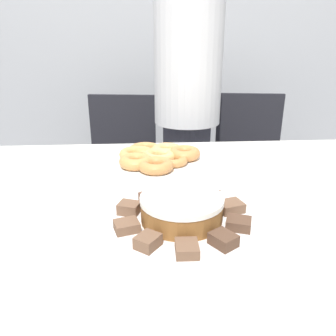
% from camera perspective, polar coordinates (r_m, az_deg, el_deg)
% --- Properties ---
extents(wall_back, '(8.00, 0.05, 2.60)m').
position_cam_1_polar(wall_back, '(2.45, -1.54, 24.06)').
color(wall_back, '#A8AAAD').
rests_on(wall_back, ground_plane).
extents(table, '(1.82, 1.03, 0.76)m').
position_cam_1_polar(table, '(0.95, 3.06, -8.63)').
color(table, silver).
rests_on(table, ground_plane).
extents(person_standing, '(0.34, 0.34, 1.58)m').
position_cam_1_polar(person_standing, '(1.73, 3.36, 9.88)').
color(person_standing, '#383842').
rests_on(person_standing, ground_plane).
extents(office_chair_left, '(0.50, 0.50, 0.88)m').
position_cam_1_polar(office_chair_left, '(1.96, -8.36, -1.68)').
color(office_chair_left, black).
rests_on(office_chair_left, ground_plane).
extents(office_chair_right, '(0.50, 0.50, 0.88)m').
position_cam_1_polar(office_chair_right, '(2.05, 13.74, -1.09)').
color(office_chair_right, black).
rests_on(office_chair_right, ground_plane).
extents(plate_cake, '(0.34, 0.34, 0.01)m').
position_cam_1_polar(plate_cake, '(0.77, 2.36, -9.37)').
color(plate_cake, white).
rests_on(plate_cake, table).
extents(plate_donuts, '(0.38, 0.38, 0.01)m').
position_cam_1_polar(plate_donuts, '(1.15, -1.55, 1.10)').
color(plate_donuts, white).
rests_on(plate_donuts, table).
extents(frosted_cake, '(0.19, 0.19, 0.06)m').
position_cam_1_polar(frosted_cake, '(0.75, 2.40, -7.05)').
color(frosted_cake, brown).
rests_on(frosted_cake, plate_cake).
extents(lamington_0, '(0.06, 0.07, 0.03)m').
position_cam_1_polar(lamington_0, '(0.68, 9.62, -12.20)').
color(lamington_0, '#513828').
rests_on(lamington_0, plate_cake).
extents(lamington_1, '(0.07, 0.06, 0.02)m').
position_cam_1_polar(lamington_1, '(0.75, 12.19, -9.42)').
color(lamington_1, '#513828').
rests_on(lamington_1, plate_cake).
extents(lamington_2, '(0.07, 0.06, 0.02)m').
position_cam_1_polar(lamington_2, '(0.81, 10.85, -6.61)').
color(lamington_2, brown).
rests_on(lamington_2, plate_cake).
extents(lamington_3, '(0.07, 0.07, 0.02)m').
position_cam_1_polar(lamington_3, '(0.86, 6.86, -4.81)').
color(lamington_3, brown).
rests_on(lamington_3, plate_cake).
extents(lamington_4, '(0.04, 0.05, 0.03)m').
position_cam_1_polar(lamington_4, '(0.88, 1.70, -4.14)').
color(lamington_4, brown).
rests_on(lamington_4, plate_cake).
extents(lamington_5, '(0.06, 0.06, 0.02)m').
position_cam_1_polar(lamington_5, '(0.85, -3.31, -5.07)').
color(lamington_5, brown).
rests_on(lamington_5, plate_cake).
extents(lamington_6, '(0.06, 0.06, 0.03)m').
position_cam_1_polar(lamington_6, '(0.80, -6.77, -6.93)').
color(lamington_6, brown).
rests_on(lamington_6, plate_cake).
extents(lamington_7, '(0.06, 0.06, 0.02)m').
position_cam_1_polar(lamington_7, '(0.73, -7.21, -9.99)').
color(lamington_7, brown).
rests_on(lamington_7, plate_cake).
extents(lamington_8, '(0.06, 0.06, 0.03)m').
position_cam_1_polar(lamington_8, '(0.67, -3.54, -12.63)').
color(lamington_8, brown).
rests_on(lamington_8, plate_cake).
extents(lamington_9, '(0.05, 0.05, 0.02)m').
position_cam_1_polar(lamington_9, '(0.65, 3.32, -13.83)').
color(lamington_9, brown).
rests_on(lamington_9, plate_cake).
extents(donut_0, '(0.12, 0.12, 0.03)m').
position_cam_1_polar(donut_0, '(1.14, -1.56, 2.12)').
color(donut_0, '#E5AD66').
rests_on(donut_0, plate_donuts).
extents(donut_1, '(0.11, 0.11, 0.04)m').
position_cam_1_polar(donut_1, '(1.09, -5.60, 1.15)').
color(donut_1, '#D18E4C').
rests_on(donut_1, plate_donuts).
extents(donut_2, '(0.11, 0.11, 0.04)m').
position_cam_1_polar(donut_2, '(1.05, -2.13, 0.43)').
color(donut_2, '#C68447').
rests_on(donut_2, plate_donuts).
extents(donut_3, '(0.10, 0.10, 0.03)m').
position_cam_1_polar(donut_3, '(1.11, 0.89, 1.34)').
color(donut_3, '#C68447').
rests_on(donut_3, plate_donuts).
extents(donut_4, '(0.11, 0.11, 0.04)m').
position_cam_1_polar(donut_4, '(1.16, 2.86, 2.56)').
color(donut_4, '#C68447').
rests_on(donut_4, plate_donuts).
extents(donut_5, '(0.11, 0.11, 0.03)m').
position_cam_1_polar(donut_5, '(1.21, -0.19, 3.15)').
color(donut_5, '#E5AD66').
rests_on(donut_5, plate_donuts).
extents(donut_6, '(0.12, 0.12, 0.03)m').
position_cam_1_polar(donut_6, '(1.23, -4.03, 3.30)').
color(donut_6, '#D18E4C').
rests_on(donut_6, plate_donuts).
extents(donut_7, '(0.13, 0.13, 0.03)m').
position_cam_1_polar(donut_7, '(1.17, -5.43, 2.41)').
color(donut_7, tan).
rests_on(donut_7, plate_donuts).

